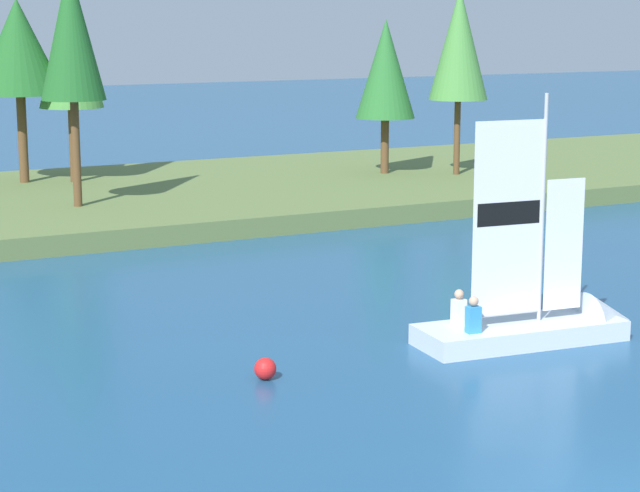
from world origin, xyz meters
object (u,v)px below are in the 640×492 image
at_px(shoreline_tree_centre, 69,41).
at_px(shoreline_tree_right, 459,44).
at_px(shoreline_tree_midleft, 71,33).
at_px(channel_buoy, 265,369).
at_px(shoreline_tree_left, 18,47).
at_px(sailboat, 555,322).
at_px(shoreline_tree_midright, 386,70).

height_order(shoreline_tree_centre, shoreline_tree_right, shoreline_tree_centre).
distance_m(shoreline_tree_midleft, channel_buoy, 18.85).
relative_size(shoreline_tree_centre, shoreline_tree_right, 1.07).
relative_size(shoreline_tree_left, shoreline_tree_right, 0.94).
height_order(shoreline_tree_centre, sailboat, shoreline_tree_centre).
relative_size(shoreline_tree_left, sailboat, 1.18).
distance_m(shoreline_tree_left, shoreline_tree_midleft, 6.37).
relative_size(shoreline_tree_left, shoreline_tree_centre, 0.88).
height_order(shoreline_tree_right, channel_buoy, shoreline_tree_right).
distance_m(shoreline_tree_left, shoreline_tree_right, 16.39).
height_order(shoreline_tree_left, shoreline_tree_centre, shoreline_tree_centre).
bearing_deg(shoreline_tree_left, shoreline_tree_centre, -23.00).
relative_size(shoreline_tree_left, shoreline_tree_midleft, 0.87).
relative_size(shoreline_tree_midleft, shoreline_tree_right, 1.08).
relative_size(shoreline_tree_centre, shoreline_tree_midright, 1.29).
distance_m(shoreline_tree_centre, shoreline_tree_midright, 11.94).
height_order(shoreline_tree_left, shoreline_tree_midright, shoreline_tree_left).
relative_size(shoreline_tree_midleft, channel_buoy, 18.44).
height_order(shoreline_tree_centre, channel_buoy, shoreline_tree_centre).
bearing_deg(shoreline_tree_right, channel_buoy, -132.11).
xyz_separation_m(shoreline_tree_left, shoreline_tree_midright, (13.13, -3.95, -0.91)).
distance_m(shoreline_tree_midleft, sailboat, 19.60).
xyz_separation_m(shoreline_tree_midright, sailboat, (-7.90, -20.43, -4.29)).
height_order(shoreline_tree_centre, shoreline_tree_midright, shoreline_tree_centre).
bearing_deg(shoreline_tree_centre, shoreline_tree_midright, -15.77).
bearing_deg(shoreline_tree_left, sailboat, -77.89).
xyz_separation_m(shoreline_tree_midleft, shoreline_tree_centre, (1.50, 5.62, -0.37)).
distance_m(shoreline_tree_midright, shoreline_tree_right, 2.95).
relative_size(shoreline_tree_midright, sailboat, 1.05).
bearing_deg(channel_buoy, shoreline_tree_right, 47.89).
bearing_deg(shoreline_tree_midright, channel_buoy, -125.74).
distance_m(sailboat, channel_buoy, 6.65).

